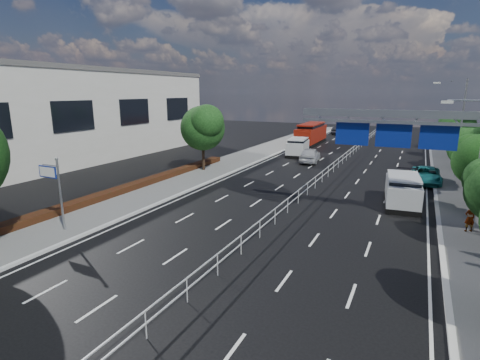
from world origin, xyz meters
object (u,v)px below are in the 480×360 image
at_px(toilet_sign, 54,181).
at_px(pedestrian_b, 480,186).
at_px(silver_minivan, 402,191).
at_px(white_minivan, 298,147).
at_px(pedestrian_a, 470,218).
at_px(near_car_silver, 310,155).
at_px(overhead_gantry, 407,131).
at_px(near_car_dark, 339,130).
at_px(parked_car_teal, 426,175).
at_px(red_bus, 311,133).
at_px(parked_car_dark, 407,181).

relative_size(toilet_sign, pedestrian_b, 2.58).
height_order(toilet_sign, silver_minivan, toilet_sign).
bearing_deg(white_minivan, pedestrian_b, -42.49).
xyz_separation_m(pedestrian_a, pedestrian_b, (1.44, 8.48, 0.04)).
distance_m(toilet_sign, near_car_silver, 28.55).
height_order(overhead_gantry, near_car_dark, overhead_gantry).
xyz_separation_m(near_car_silver, silver_minivan, (10.32, -13.51, 0.22)).
distance_m(white_minivan, parked_car_teal, 17.21).
bearing_deg(overhead_gantry, near_car_dark, 105.25).
bearing_deg(pedestrian_b, white_minivan, -27.75).
bearing_deg(pedestrian_b, red_bus, -43.14).
height_order(parked_car_teal, parked_car_dark, parked_car_teal).
relative_size(pedestrian_a, pedestrian_b, 0.95).
height_order(overhead_gantry, silver_minivan, overhead_gantry).
xyz_separation_m(overhead_gantry, red_bus, (-14.24, 32.30, -3.95)).
distance_m(near_car_silver, parked_car_teal, 13.11).
relative_size(near_car_silver, parked_car_teal, 0.96).
bearing_deg(toilet_sign, pedestrian_a, 24.35).
bearing_deg(red_bus, parked_car_dark, -59.28).
relative_size(parked_car_teal, pedestrian_a, 3.20).
distance_m(parked_car_teal, pedestrian_b, 5.25).
xyz_separation_m(overhead_gantry, white_minivan, (-12.95, 21.20, -4.54)).
bearing_deg(parked_car_teal, near_car_dark, 109.86).
relative_size(toilet_sign, parked_car_dark, 0.89).
height_order(toilet_sign, white_minivan, toilet_sign).
bearing_deg(parked_car_teal, red_bus, 125.58).
xyz_separation_m(red_bus, silver_minivan, (14.22, -28.36, -0.60)).
bearing_deg(parked_car_teal, overhead_gantry, -99.68).
xyz_separation_m(toilet_sign, overhead_gantry, (17.69, 10.05, 2.66)).
xyz_separation_m(near_car_dark, parked_car_teal, (14.65, -36.07, -0.07)).
bearing_deg(near_car_silver, silver_minivan, 120.62).
xyz_separation_m(red_bus, pedestrian_a, (17.93, -32.68, -0.72)).
bearing_deg(pedestrian_a, near_car_dark, -98.59).
bearing_deg(pedestrian_a, toilet_sign, -3.36).
distance_m(parked_car_teal, pedestrian_a, 12.51).
height_order(silver_minivan, parked_car_teal, silver_minivan).
xyz_separation_m(parked_car_teal, pedestrian_b, (3.56, -3.84, 0.27)).
bearing_deg(near_car_silver, parked_car_teal, 148.39).
distance_m(red_bus, parked_car_dark, 27.40).
relative_size(near_car_dark, pedestrian_b, 2.83).
height_order(parked_car_teal, pedestrian_a, pedestrian_a).
relative_size(overhead_gantry, silver_minivan, 1.91).
bearing_deg(white_minivan, pedestrian_a, -58.92).
distance_m(red_bus, near_car_silver, 15.37).
bearing_deg(pedestrian_b, parked_car_teal, -38.96).
xyz_separation_m(near_car_silver, pedestrian_a, (14.03, -17.83, 0.10)).
distance_m(parked_car_dark, pedestrian_b, 5.05).
xyz_separation_m(toilet_sign, silver_minivan, (17.68, 14.00, -1.89)).
distance_m(white_minivan, red_bus, 11.19).
relative_size(white_minivan, pedestrian_b, 3.11).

